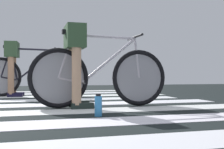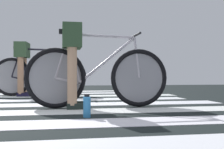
% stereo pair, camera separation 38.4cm
% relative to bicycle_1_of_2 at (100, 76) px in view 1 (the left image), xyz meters
% --- Properties ---
extents(ground, '(18.00, 14.00, 0.02)m').
position_rel_bicycle_1_of_2_xyz_m(ground, '(-0.94, 0.26, -0.40)').
color(ground, black).
extents(crosswalk_markings, '(5.44, 6.55, 0.00)m').
position_rel_bicycle_1_of_2_xyz_m(crosswalk_markings, '(-0.93, 0.40, -0.38)').
color(crosswalk_markings, silver).
rests_on(crosswalk_markings, ground).
extents(bicycle_1_of_2, '(1.74, 0.52, 0.93)m').
position_rel_bicycle_1_of_2_xyz_m(bicycle_1_of_2, '(0.00, 0.00, 0.00)').
color(bicycle_1_of_2, black).
rests_on(bicycle_1_of_2, ground).
extents(cyclist_1_of_2, '(0.31, 0.41, 0.99)m').
position_rel_bicycle_1_of_2_xyz_m(cyclist_1_of_2, '(-0.31, -0.00, 0.26)').
color(cyclist_1_of_2, tan).
rests_on(cyclist_1_of_2, ground).
extents(bicycle_2_of_2, '(1.74, 0.52, 0.93)m').
position_rel_bicycle_1_of_2_xyz_m(bicycle_2_of_2, '(-0.85, 2.07, 0.00)').
color(bicycle_2_of_2, black).
rests_on(bicycle_2_of_2, ground).
extents(cyclist_2_of_2, '(0.34, 0.43, 1.00)m').
position_rel_bicycle_1_of_2_xyz_m(cyclist_2_of_2, '(-1.16, 2.10, 0.26)').
color(cyclist_2_of_2, '#A87A5B').
rests_on(cyclist_2_of_2, ground).
extents(water_bottle, '(0.07, 0.07, 0.22)m').
position_rel_bicycle_1_of_2_xyz_m(water_bottle, '(-0.20, -0.77, -0.28)').
color(water_bottle, '#368CD4').
rests_on(water_bottle, ground).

